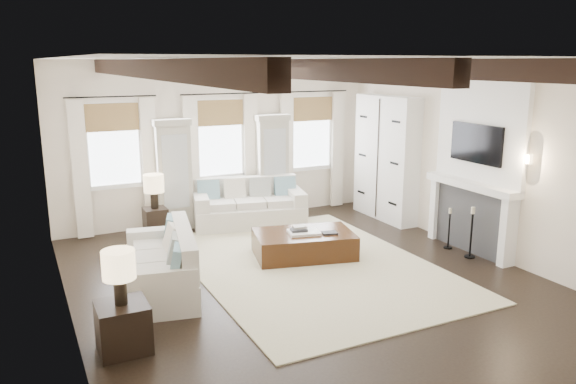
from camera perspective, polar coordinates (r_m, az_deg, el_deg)
name	(u,v)px	position (r m, az deg, el deg)	size (l,w,h in m)	color
ground	(307,281)	(8.38, 1.99, -9.05)	(7.50, 7.50, 0.00)	black
room_shell	(323,143)	(8.99, 3.61, 4.97)	(6.54, 7.54, 3.22)	white
area_rug	(311,266)	(8.95, 2.36, -7.49)	(3.54, 4.97, 0.02)	beige
sofa_back	(249,207)	(11.09, -4.02, -1.50)	(2.30, 1.43, 0.92)	silver
sofa_left	(164,266)	(8.15, -12.48, -7.38)	(1.30, 2.19, 0.88)	silver
ottoman	(304,245)	(9.31, 1.62, -5.37)	(1.60, 1.00, 0.42)	black
tray	(304,232)	(9.19, 1.65, -4.11)	(0.50, 0.38, 0.04)	white
book_lower	(299,230)	(9.19, 1.10, -3.85)	(0.26, 0.20, 0.04)	#262628
book_upper	(300,227)	(9.23, 1.21, -3.54)	(0.22, 0.17, 0.03)	beige
book_loose	(330,233)	(9.19, 4.24, -4.16)	(0.24, 0.18, 0.03)	#262628
side_table_front	(123,327)	(6.68, -16.41, -13.03)	(0.55, 0.55, 0.55)	black
lamp_front	(119,268)	(6.41, -16.81, -7.39)	(0.36, 0.36, 0.62)	black
side_table_back	(156,224)	(10.40, -13.27, -3.20)	(0.40, 0.40, 0.60)	black
lamp_back	(154,185)	(10.23, -13.48, 0.66)	(0.36, 0.36, 0.62)	black
candlestick_near	(471,237)	(9.71, 18.10, -4.34)	(0.17, 0.17, 0.86)	black
candlestick_far	(449,232)	(10.08, 16.03, -3.90)	(0.15, 0.15, 0.72)	black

